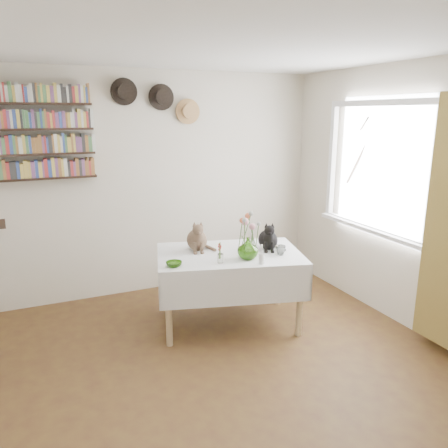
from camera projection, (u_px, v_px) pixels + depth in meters
name	position (u px, v px, depth m)	size (l,w,h in m)	color
room	(235.00, 233.00, 2.94)	(4.08, 4.58, 2.58)	brown
window	(378.00, 178.00, 4.38)	(0.12, 1.52, 1.32)	white
dining_table	(229.00, 270.00, 4.23)	(1.54, 1.20, 0.73)	white
tabby_cat	(197.00, 234.00, 4.24)	(0.21, 0.27, 0.32)	brown
black_cat	(268.00, 235.00, 4.27)	(0.20, 0.25, 0.29)	black
flower_vase	(248.00, 248.00, 3.99)	(0.19, 0.19, 0.20)	#6BAF31
green_bowl	(174.00, 264.00, 3.81)	(0.14, 0.14, 0.04)	#6BAF31
drinking_glass	(280.00, 250.00, 4.12)	(0.10, 0.10, 0.09)	white
candlestick	(261.00, 258.00, 3.86)	(0.05, 0.05, 0.18)	white
berry_jar	(220.00, 253.00, 3.88)	(0.05, 0.05, 0.21)	white
porcelain_figurine	(277.00, 250.00, 4.13)	(0.05, 0.05, 0.09)	white
flower_bouquet	(248.00, 223.00, 3.94)	(0.17, 0.13, 0.39)	#4C7233
bookshelf_unit	(40.00, 133.00, 4.28)	(1.00, 0.16, 0.91)	black
wall_hats	(159.00, 100.00, 4.70)	(0.98, 0.09, 0.48)	black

